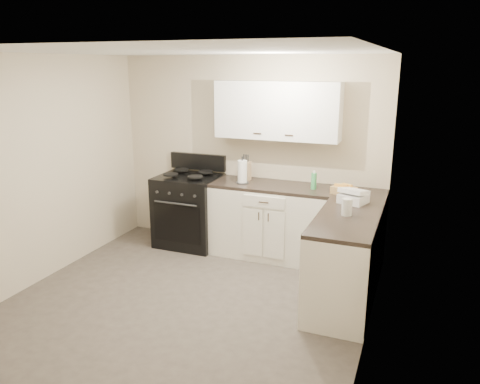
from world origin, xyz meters
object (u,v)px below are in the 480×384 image
at_px(stove, 189,212).
at_px(countertop_grill, 353,198).
at_px(knife_block, 246,171).
at_px(paper_towel, 242,172).
at_px(wicker_basket, 344,190).

distance_m(stove, countertop_grill, 2.31).
distance_m(knife_block, paper_towel, 0.14).
xyz_separation_m(knife_block, paper_towel, (0.01, -0.14, 0.02)).
bearing_deg(stove, knife_block, 8.47).
bearing_deg(countertop_grill, paper_towel, -175.52).
relative_size(stove, wicker_basket, 3.77).
distance_m(stove, wicker_basket, 2.12).
xyz_separation_m(knife_block, countertop_grill, (1.44, -0.52, -0.07)).
relative_size(paper_towel, countertop_grill, 1.07).
relative_size(stove, knife_block, 3.98).
distance_m(paper_towel, countertop_grill, 1.48).
distance_m(stove, knife_block, 0.99).
xyz_separation_m(paper_towel, countertop_grill, (1.43, -0.38, -0.09)).
xyz_separation_m(stove, knife_block, (0.77, 0.11, 0.60)).
bearing_deg(knife_block, wicker_basket, -1.86).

